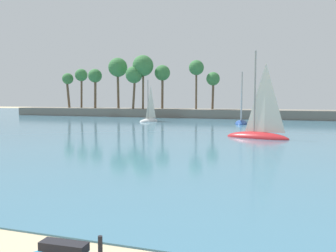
# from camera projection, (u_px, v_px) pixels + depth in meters

# --- Properties ---
(sea) EXTENTS (220.00, 103.27, 0.06)m
(sea) POSITION_uv_depth(u_px,v_px,m) (260.00, 123.00, 58.97)
(sea) COLOR teal
(sea) RESTS_ON ground
(palm_headland) EXTENTS (112.99, 6.55, 13.29)m
(palm_headland) POSITION_uv_depth(u_px,v_px,m) (254.00, 99.00, 70.27)
(palm_headland) COLOR slate
(palm_headland) RESTS_ON ground
(sailboat_near_shore) EXTENTS (6.94, 3.76, 9.64)m
(sailboat_near_shore) POSITION_uv_depth(u_px,v_px,m) (259.00, 130.00, 36.85)
(sailboat_near_shore) COLOR red
(sailboat_near_shore) RESTS_ON sea
(sailboat_mid_bay) EXTENTS (2.18, 6.21, 8.86)m
(sailboat_mid_bay) POSITION_uv_depth(u_px,v_px,m) (241.00, 119.00, 56.80)
(sailboat_mid_bay) COLOR #234793
(sailboat_mid_bay) RESTS_ON sea
(sailboat_toward_headland) EXTENTS (2.55, 5.55, 7.75)m
(sailboat_toward_headland) POSITION_uv_depth(u_px,v_px,m) (149.00, 117.00, 62.42)
(sailboat_toward_headland) COLOR white
(sailboat_toward_headland) RESTS_ON sea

